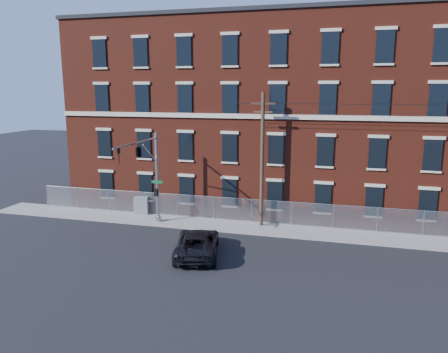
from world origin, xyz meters
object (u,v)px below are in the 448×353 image
at_px(traffic_signal_mast, 143,160).
at_px(pickup_truck, 197,243).
at_px(utility_pole_near, 262,158).
at_px(utility_cabinet, 141,206).

height_order(traffic_signal_mast, pickup_truck, traffic_signal_mast).
relative_size(utility_pole_near, pickup_truck, 1.78).
bearing_deg(utility_pole_near, traffic_signal_mast, -156.86).
bearing_deg(traffic_signal_mast, utility_cabinet, 119.77).
height_order(utility_pole_near, utility_cabinet, utility_pole_near).
height_order(traffic_signal_mast, utility_pole_near, utility_pole_near).
height_order(utility_pole_near, pickup_truck, utility_pole_near).
bearing_deg(traffic_signal_mast, pickup_truck, -32.48).
bearing_deg(pickup_truck, utility_pole_near, -127.57).
relative_size(traffic_signal_mast, utility_cabinet, 4.89).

